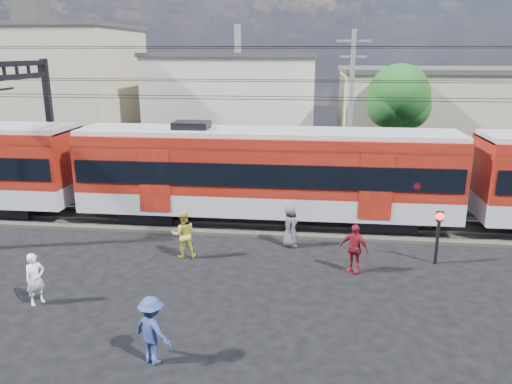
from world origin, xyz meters
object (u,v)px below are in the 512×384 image
Objects in this scene: pedestrian_a at (35,279)px; crossing_signal at (439,228)px; commuter_train at (271,171)px; pedestrian_c at (152,330)px.

pedestrian_a is 13.37m from crossing_signal.
commuter_train is 31.45× the size of pedestrian_a.
crossing_signal is (8.20, 6.88, 0.50)m from pedestrian_c.
crossing_signal is (6.25, -3.58, -1.04)m from commuter_train.
commuter_train is 10.76m from pedestrian_c.
commuter_train is 29.06× the size of pedestrian_c.
pedestrian_c is (4.40, -2.47, 0.07)m from pedestrian_a.
crossing_signal reaches higher than pedestrian_a.
pedestrian_c is at bearing -100.59° from commuter_train.
crossing_signal reaches higher than pedestrian_c.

